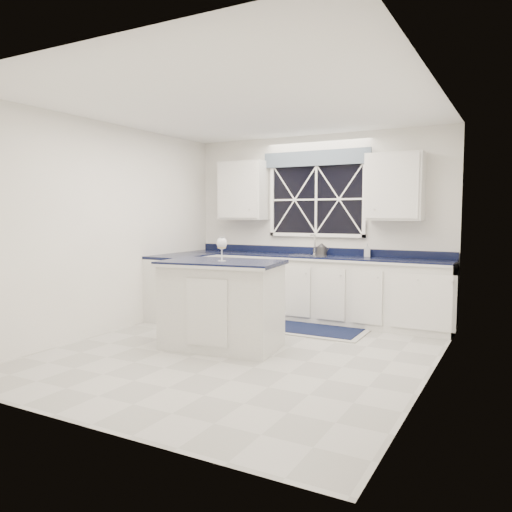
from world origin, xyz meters
The scene contains 13 objects.
ground centered at (0.00, 0.00, 0.00)m, with size 4.50×4.50×0.00m, color #B7B7B2.
back_wall centered at (0.00, 2.25, 1.35)m, with size 4.00×0.10×2.70m, color white.
base_cabinets centered at (-0.33, 1.78, 0.45)m, with size 3.99×1.60×0.90m.
countertop centered at (0.00, 1.95, 0.92)m, with size 3.98×0.64×0.04m, color black.
dishwasher centered at (-1.10, 1.95, 0.41)m, with size 0.60×0.58×0.82m, color black.
window centered at (0.00, 2.20, 1.83)m, with size 1.65×0.09×1.26m.
upper_cabinets centered at (0.00, 2.08, 1.90)m, with size 3.10×0.34×0.90m.
faucet centered at (0.00, 2.14, 1.10)m, with size 0.05×0.20×0.30m.
island centered at (-0.30, 0.05, 0.51)m, with size 1.44×0.98×1.01m.
rug centered at (0.32, 1.35, 0.01)m, with size 1.39×0.85×0.02m.
kettle centered at (0.15, 2.05, 1.02)m, with size 0.25×0.16×0.18m.
wine_glass centered at (-0.27, 0.01, 1.20)m, with size 0.12×0.12×0.28m.
soap_bottle centered at (0.80, 2.14, 1.03)m, with size 0.08×0.08×0.18m, color silver.
Camera 1 is at (2.74, -4.73, 1.54)m, focal length 35.00 mm.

